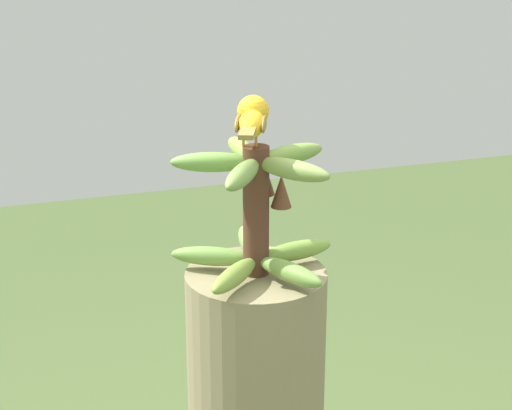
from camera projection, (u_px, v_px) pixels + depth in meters
The scene contains 2 objects.
banana_bunch at pixel (257, 210), 1.55m from camera, with size 0.30×0.30×0.23m.
perched_bird at pixel (252, 118), 1.51m from camera, with size 0.09×0.19×0.08m.
Camera 1 is at (-0.45, -1.38, 1.86)m, focal length 63.21 mm.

